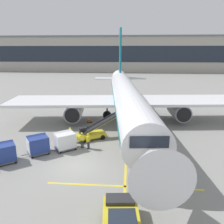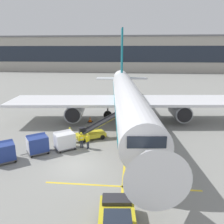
% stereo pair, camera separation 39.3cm
% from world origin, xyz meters
% --- Properties ---
extents(ground_plane, '(600.00, 600.00, 0.00)m').
position_xyz_m(ground_plane, '(0.00, 0.00, 0.00)').
color(ground_plane, gray).
extents(parked_airplane, '(33.87, 43.46, 14.42)m').
position_xyz_m(parked_airplane, '(4.26, 13.68, 3.52)').
color(parked_airplane, white).
rests_on(parked_airplane, ground).
extents(belt_loader, '(5.26, 3.82, 2.83)m').
position_xyz_m(belt_loader, '(0.43, 6.57, 0.84)').
color(belt_loader, gold).
rests_on(belt_loader, ground).
extents(baggage_cart_lead, '(2.67, 2.47, 1.91)m').
position_xyz_m(baggage_cart_lead, '(-1.99, 3.45, 1.00)').
color(baggage_cart_lead, '#515156').
rests_on(baggage_cart_lead, ground).
extents(baggage_cart_second, '(2.67, 2.47, 1.91)m').
position_xyz_m(baggage_cart_second, '(-4.39, 2.23, 1.00)').
color(baggage_cart_second, '#515156').
rests_on(baggage_cart_second, ground).
extents(baggage_cart_third, '(2.67, 2.47, 1.91)m').
position_xyz_m(baggage_cart_third, '(-6.78, 0.19, 1.00)').
color(baggage_cart_third, '#515156').
rests_on(baggage_cart_third, ground).
extents(ground_crew_by_loader, '(0.54, 0.36, 1.74)m').
position_xyz_m(ground_crew_by_loader, '(-0.28, 3.92, 1.00)').
color(ground_crew_by_loader, '#333847').
rests_on(ground_crew_by_loader, ground).
extents(ground_crew_by_carts, '(0.44, 0.44, 1.74)m').
position_xyz_m(ground_crew_by_carts, '(-1.92, 5.35, 1.00)').
color(ground_crew_by_carts, '#514C42').
rests_on(ground_crew_by_carts, ground).
extents(ground_crew_marshaller, '(0.37, 0.53, 1.74)m').
position_xyz_m(ground_crew_marshaller, '(0.43, 3.73, 1.00)').
color(ground_crew_marshaller, '#333847').
rests_on(ground_crew_marshaller, ground).
extents(safety_cone_engine_keepout, '(0.68, 0.68, 0.76)m').
position_xyz_m(safety_cone_engine_keepout, '(-1.04, 12.73, 0.37)').
color(safety_cone_engine_keepout, black).
rests_on(safety_cone_engine_keepout, ground).
extents(apron_guidance_line_lead_in, '(0.20, 110.00, 0.01)m').
position_xyz_m(apron_guidance_line_lead_in, '(4.43, 12.89, 0.00)').
color(apron_guidance_line_lead_in, yellow).
rests_on(apron_guidance_line_lead_in, ground).
extents(apron_guidance_line_stop_bar, '(12.00, 0.20, 0.01)m').
position_xyz_m(apron_guidance_line_stop_bar, '(4.34, -2.77, 0.00)').
color(apron_guidance_line_stop_bar, yellow).
rests_on(apron_guidance_line_stop_bar, ground).
extents(terminal_building, '(148.36, 14.96, 16.49)m').
position_xyz_m(terminal_building, '(1.49, 93.98, 8.19)').
color(terminal_building, '#A8A399').
rests_on(terminal_building, ground).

